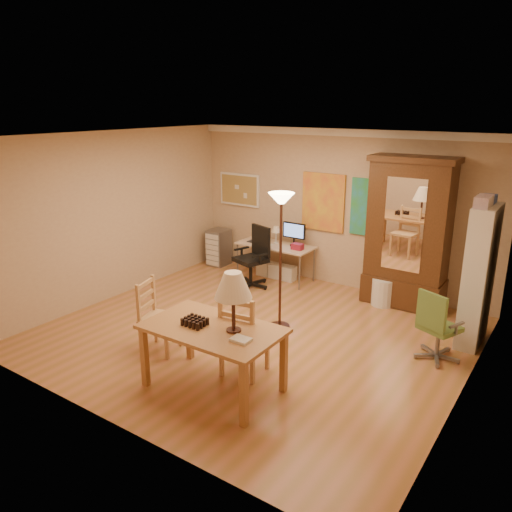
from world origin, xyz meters
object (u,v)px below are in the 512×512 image
Objects in this scene: computer_desk at (277,258)px; bookshelf at (478,277)px; dining_table at (220,316)px; office_chair_green at (436,341)px; armoire at (408,243)px; office_chair_black at (252,271)px.

computer_desk is 0.75× the size of bookshelf.
dining_table is 1.65× the size of office_chair_green.
office_chair_green is at bearing -24.20° from computer_desk.
computer_desk is (-1.47, 3.54, -0.51)m from dining_table.
armoire reaches higher than dining_table.
dining_table is at bearing -61.30° from office_chair_black.
office_chair_green is (3.26, -1.47, -0.14)m from computer_desk.
computer_desk reaches higher than office_chair_green.
computer_desk is at bearing -177.87° from armoire.
computer_desk is at bearing 155.80° from office_chair_green.
dining_table is at bearing -125.81° from bookshelf.
office_chair_green is 0.39× the size of armoire.
office_chair_black is 2.66m from armoire.
dining_table is at bearing -130.78° from office_chair_green.
armoire is at bearing 121.21° from office_chair_green.
bookshelf is at bearing 54.19° from dining_table.
office_chair_green is at bearing -14.24° from office_chair_black.
office_chair_green is at bearing -108.70° from bookshelf.
office_chair_black is (-0.14, -0.60, -0.11)m from computer_desk.
bookshelf is (1.20, -0.79, -0.09)m from armoire.
computer_desk is 1.53× the size of office_chair_green.
computer_desk is 2.41m from armoire.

